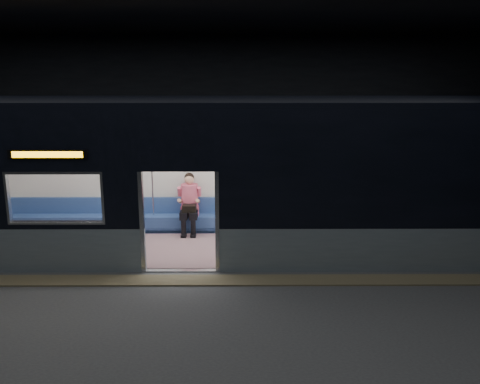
{
  "coord_description": "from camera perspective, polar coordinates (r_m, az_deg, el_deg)",
  "views": [
    {
      "loc": [
        1.14,
        -8.53,
        3.9
      ],
      "look_at": [
        1.19,
        2.3,
        1.34
      ],
      "focal_mm": 38.0,
      "sensor_mm": 36.0,
      "label": 1
    }
  ],
  "objects": [
    {
      "name": "station_floor",
      "position": [
        9.45,
        -7.34,
        -11.24
      ],
      "size": [
        24.0,
        14.0,
        0.01
      ],
      "primitive_type": "cube",
      "color": "#47494C",
      "rests_on": "ground"
    },
    {
      "name": "station_envelope",
      "position": [
        8.61,
        -8.07,
        11.59
      ],
      "size": [
        24.0,
        14.0,
        5.0
      ],
      "color": "black",
      "rests_on": "station_floor"
    },
    {
      "name": "tactile_strip",
      "position": [
        9.94,
        -6.96,
        -9.82
      ],
      "size": [
        22.8,
        0.5,
        0.03
      ],
      "primitive_type": "cube",
      "color": "#8C7F59",
      "rests_on": "station_floor"
    },
    {
      "name": "metro_car",
      "position": [
        11.32,
        -6.08,
        2.75
      ],
      "size": [
        18.0,
        3.04,
        3.35
      ],
      "color": "#8998A3",
      "rests_on": "station_floor"
    },
    {
      "name": "passenger",
      "position": [
        12.51,
        -5.7,
        -0.93
      ],
      "size": [
        0.44,
        0.76,
        1.47
      ],
      "rotation": [
        0.0,
        0.0,
        0.03
      ],
      "color": "black",
      "rests_on": "metro_car"
    },
    {
      "name": "handbag",
      "position": [
        12.3,
        -5.71,
        -1.82
      ],
      "size": [
        0.4,
        0.37,
        0.17
      ],
      "primitive_type": "cube",
      "rotation": [
        0.0,
        0.0,
        -0.29
      ],
      "color": "black",
      "rests_on": "passenger"
    },
    {
      "name": "transit_map",
      "position": [
        12.8,
        9.35,
        2.09
      ],
      "size": [
        0.93,
        0.03,
        0.61
      ],
      "primitive_type": "cube",
      "color": "white",
      "rests_on": "metro_car"
    }
  ]
}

